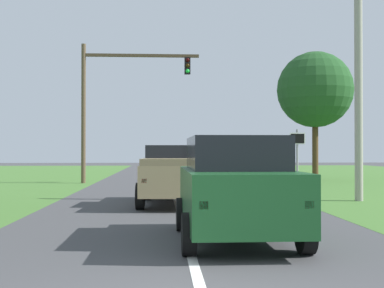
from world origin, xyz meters
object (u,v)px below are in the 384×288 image
oak_tree_right (315,90)px  utility_pole_right (358,68)px  keep_moving_sign (297,154)px  red_suv_near (235,186)px  crossing_suv_far (235,165)px  pickup_truck_lead (175,174)px  traffic_light (113,93)px

oak_tree_right → utility_pole_right: utility_pole_right is taller
utility_pole_right → keep_moving_sign: bearing=136.1°
red_suv_near → keep_moving_sign: bearing=68.9°
red_suv_near → crossing_suv_far: size_ratio=0.93×
keep_moving_sign → crossing_suv_far: size_ratio=0.54×
pickup_truck_lead → oak_tree_right: 17.06m
keep_moving_sign → oak_tree_right: oak_tree_right is taller
traffic_light → utility_pole_right: 14.39m
crossing_suv_far → utility_pole_right: (2.60, -12.70, 3.72)m
pickup_truck_lead → crossing_suv_far: pickup_truck_lead is taller
red_suv_near → pickup_truck_lead: (-1.01, 6.95, -0.06)m
traffic_light → oak_tree_right: (11.80, 2.29, 0.49)m
red_suv_near → crossing_suv_far: 20.75m
red_suv_near → crossing_suv_far: red_suv_near is taller
utility_pole_right → crossing_suv_far: bearing=101.6°
pickup_truck_lead → oak_tree_right: bearing=58.0°
keep_moving_sign → pickup_truck_lead: bearing=-151.1°
oak_tree_right → utility_pole_right: 13.29m
red_suv_near → pickup_truck_lead: bearing=98.2°
keep_moving_sign → oak_tree_right: (4.03, 11.40, 3.76)m
keep_moving_sign → crossing_suv_far: keep_moving_sign is taller
traffic_light → crossing_suv_far: bearing=15.5°
pickup_truck_lead → keep_moving_sign: size_ratio=1.99×
pickup_truck_lead → crossing_suv_far: bearing=74.3°
crossing_suv_far → pickup_truck_lead: bearing=-105.7°
keep_moving_sign → utility_pole_right: 3.86m
traffic_light → keep_moving_sign: (7.78, -9.11, -3.27)m
pickup_truck_lead → traffic_light: bearing=104.8°
pickup_truck_lead → crossing_suv_far: 14.14m
pickup_truck_lead → utility_pole_right: (6.44, 0.91, 3.66)m
traffic_light → crossing_suv_far: 8.21m
crossing_suv_far → keep_moving_sign: bearing=-85.5°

